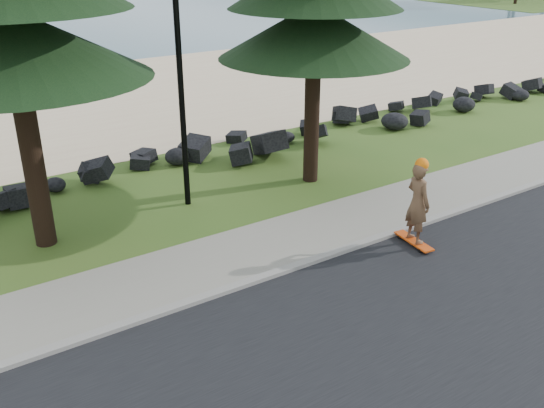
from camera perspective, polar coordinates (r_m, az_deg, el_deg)
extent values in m
plane|color=#35591B|center=(12.69, -1.45, -4.85)|extent=(160.00, 160.00, 0.00)
cube|color=black|center=(9.81, 13.27, -15.30)|extent=(160.00, 7.00, 0.02)
cube|color=gray|center=(12.01, 0.85, -6.37)|extent=(160.00, 0.20, 0.10)
cube|color=gray|center=(12.82, -1.93, -4.34)|extent=(160.00, 2.00, 0.08)
cube|color=beige|center=(25.39, -19.44, 8.70)|extent=(160.00, 15.00, 0.01)
cylinder|color=black|center=(14.09, -8.85, 15.07)|extent=(0.14, 0.14, 8.00)
cube|color=#D8440C|center=(13.38, 13.19, -3.41)|extent=(0.38, 1.08, 0.04)
imported|color=brown|center=(13.00, 13.56, 0.12)|extent=(0.50, 0.69, 1.77)
sphere|color=orange|center=(12.69, 13.92, 3.61)|extent=(0.28, 0.28, 0.28)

